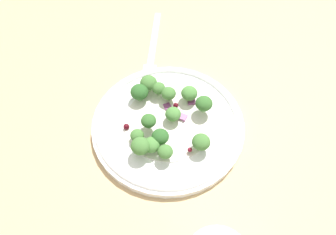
{
  "coord_description": "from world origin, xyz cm",
  "views": [
    {
      "loc": [
        26.62,
        3.73,
        45.11
      ],
      "look_at": [
        -1.81,
        -2.93,
        2.7
      ],
      "focal_mm": 35.21,
      "sensor_mm": 36.0,
      "label": 1
    }
  ],
  "objects_px": {
    "broccoli_floret_0": "(141,146)",
    "broccoli_floret_1": "(149,120)",
    "broccoli_floret_2": "(204,104)",
    "fork": "(153,48)",
    "plate": "(168,124)"
  },
  "relations": [
    {
      "from": "plate",
      "to": "broccoli_floret_2",
      "type": "height_order",
      "value": "broccoli_floret_2"
    },
    {
      "from": "broccoli_floret_1",
      "to": "broccoli_floret_2",
      "type": "bearing_deg",
      "value": 122.16
    },
    {
      "from": "broccoli_floret_1",
      "to": "broccoli_floret_2",
      "type": "xyz_separation_m",
      "value": [
        -0.05,
        0.08,
        0.0
      ]
    },
    {
      "from": "broccoli_floret_1",
      "to": "fork",
      "type": "bearing_deg",
      "value": -166.66
    },
    {
      "from": "plate",
      "to": "broccoli_floret_0",
      "type": "bearing_deg",
      "value": -22.55
    },
    {
      "from": "fork",
      "to": "broccoli_floret_1",
      "type": "bearing_deg",
      "value": 13.34
    },
    {
      "from": "broccoli_floret_1",
      "to": "fork",
      "type": "relative_size",
      "value": 0.13
    },
    {
      "from": "broccoli_floret_0",
      "to": "broccoli_floret_1",
      "type": "distance_m",
      "value": 0.05
    },
    {
      "from": "broccoli_floret_0",
      "to": "broccoli_floret_1",
      "type": "relative_size",
      "value": 1.21
    },
    {
      "from": "plate",
      "to": "broccoli_floret_1",
      "type": "relative_size",
      "value": 10.18
    },
    {
      "from": "plate",
      "to": "fork",
      "type": "bearing_deg",
      "value": -157.52
    },
    {
      "from": "broccoli_floret_1",
      "to": "broccoli_floret_2",
      "type": "height_order",
      "value": "broccoli_floret_2"
    },
    {
      "from": "plate",
      "to": "broccoli_floret_1",
      "type": "xyz_separation_m",
      "value": [
        0.02,
        -0.03,
        0.03
      ]
    },
    {
      "from": "broccoli_floret_1",
      "to": "broccoli_floret_0",
      "type": "bearing_deg",
      "value": -0.09
    },
    {
      "from": "plate",
      "to": "broccoli_floret_1",
      "type": "height_order",
      "value": "broccoli_floret_1"
    }
  ]
}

